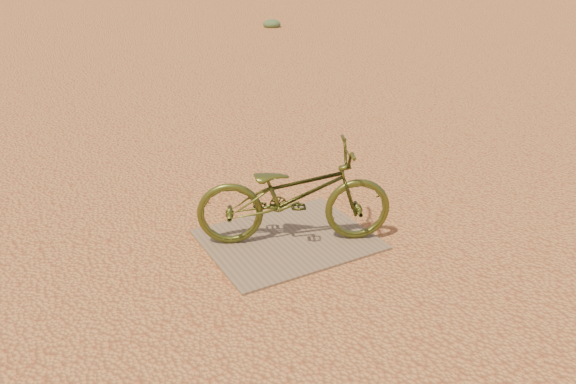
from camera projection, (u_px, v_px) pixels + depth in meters
ground at (274, 255)px, 4.88m from camera, size 120.00×120.00×0.00m
plywood_board at (288, 240)px, 5.10m from camera, size 1.46×1.17×0.02m
bicycle at (294, 194)px, 4.89m from camera, size 1.80×1.24×0.90m
kale_b at (272, 27)px, 17.12m from camera, size 0.54×0.54×0.30m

